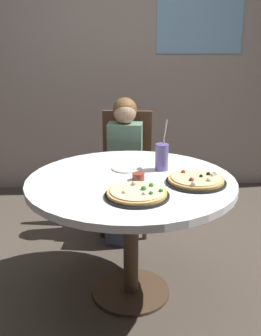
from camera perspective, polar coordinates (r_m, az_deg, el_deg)
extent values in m
plane|color=#4C4238|center=(2.64, 0.06, -17.07)|extent=(8.00, 8.00, 0.00)
cube|color=#A8998E|center=(4.11, -1.42, 17.13)|extent=(5.20, 0.12, 2.90)
cube|color=#8CBFE5|center=(4.14, 9.78, 20.32)|extent=(0.83, 0.02, 0.68)
cylinder|color=white|center=(2.30, 0.06, -2.05)|extent=(1.19, 1.19, 0.04)
cylinder|color=#4C3826|center=(2.45, 0.06, -10.08)|extent=(0.09, 0.09, 0.69)
cylinder|color=#4C3826|center=(2.64, 0.06, -16.89)|extent=(0.48, 0.48, 0.02)
cube|color=brown|center=(3.24, -0.76, -1.61)|extent=(0.45, 0.45, 0.04)
cube|color=brown|center=(3.33, -0.45, 3.65)|extent=(0.40, 0.10, 0.52)
cylinder|color=brown|center=(3.19, -4.12, -6.35)|extent=(0.04, 0.04, 0.41)
cylinder|color=brown|center=(3.15, 2.03, -6.60)|extent=(0.04, 0.04, 0.41)
cylinder|color=brown|center=(3.49, -3.23, -4.05)|extent=(0.04, 0.04, 0.41)
cylinder|color=brown|center=(3.46, 2.36, -4.25)|extent=(0.04, 0.04, 0.41)
cube|color=#3F4766|center=(3.16, -0.99, -6.08)|extent=(0.28, 0.35, 0.45)
cube|color=slate|center=(3.14, -0.76, 2.39)|extent=(0.28, 0.20, 0.44)
sphere|color=tan|center=(3.07, -0.79, 7.78)|extent=(0.17, 0.17, 0.17)
sphere|color=brown|center=(3.09, -0.75, 8.21)|extent=(0.18, 0.18, 0.18)
cylinder|color=black|center=(2.05, 0.90, -3.90)|extent=(0.33, 0.33, 0.01)
cylinder|color=tan|center=(2.04, 0.91, -3.53)|extent=(0.30, 0.30, 0.02)
cylinder|color=beige|center=(2.04, 0.91, -3.25)|extent=(0.27, 0.27, 0.01)
sphere|color=#387F33|center=(2.05, 1.87, -2.90)|extent=(0.03, 0.03, 0.03)
sphere|color=beige|center=(1.98, 1.94, -3.63)|extent=(0.02, 0.02, 0.02)
sphere|color=beige|center=(2.11, 0.51, -2.23)|extent=(0.03, 0.03, 0.03)
sphere|color=beige|center=(2.00, -0.91, -3.42)|extent=(0.02, 0.02, 0.02)
sphere|color=#387F33|center=(2.09, 2.96, -2.42)|extent=(0.02, 0.02, 0.02)
sphere|color=#387F33|center=(1.99, 2.91, -3.55)|extent=(0.02, 0.02, 0.02)
sphere|color=#387F33|center=(2.02, 4.31, -3.20)|extent=(0.02, 0.02, 0.02)
cylinder|color=black|center=(2.26, 9.17, -1.96)|extent=(0.33, 0.33, 0.01)
cylinder|color=tan|center=(2.25, 9.19, -1.63)|extent=(0.31, 0.31, 0.02)
cylinder|color=beige|center=(2.25, 9.20, -1.36)|extent=(0.27, 0.27, 0.01)
sphere|color=black|center=(2.30, 10.88, -0.83)|extent=(0.02, 0.02, 0.02)
sphere|color=beige|center=(2.21, 10.97, -1.65)|extent=(0.03, 0.03, 0.03)
sphere|color=black|center=(2.26, 9.88, -1.14)|extent=(0.02, 0.02, 0.02)
sphere|color=beige|center=(2.29, 11.46, -0.99)|extent=(0.02, 0.02, 0.02)
sphere|color=#B2231E|center=(2.31, 7.44, -0.57)|extent=(0.02, 0.02, 0.02)
sphere|color=beige|center=(2.31, 11.79, -0.80)|extent=(0.03, 0.03, 0.03)
sphere|color=#B2231E|center=(2.19, 8.57, -1.64)|extent=(0.03, 0.03, 0.03)
sphere|color=beige|center=(2.13, 8.86, -2.23)|extent=(0.03, 0.03, 0.03)
cylinder|color=#6659A5|center=(2.44, 4.42, 1.54)|extent=(0.08, 0.08, 0.16)
cylinder|color=white|center=(2.41, 4.77, 4.24)|extent=(0.03, 0.01, 0.22)
cylinder|color=brown|center=(2.27, 1.12, -1.23)|extent=(0.07, 0.07, 0.04)
cylinder|color=white|center=(2.46, -0.51, -0.04)|extent=(0.18, 0.18, 0.01)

